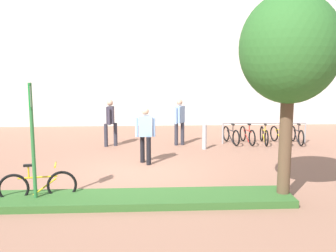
% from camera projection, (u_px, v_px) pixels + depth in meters
% --- Properties ---
extents(ground_plane, '(60.00, 60.00, 0.00)m').
position_uv_depth(ground_plane, '(139.00, 172.00, 11.07)').
color(ground_plane, '#936651').
extents(building_facade, '(28.00, 1.20, 10.00)m').
position_uv_depth(building_facade, '(141.00, 23.00, 19.14)').
color(building_facade, silver).
rests_on(building_facade, ground).
extents(planter_strip, '(7.00, 1.10, 0.16)m').
position_uv_depth(planter_strip, '(133.00, 199.00, 8.63)').
color(planter_strip, '#336028').
rests_on(planter_strip, ground).
extents(tree_sidewalk, '(2.14, 2.14, 4.53)m').
position_uv_depth(tree_sidewalk, '(290.00, 50.00, 8.33)').
color(tree_sidewalk, brown).
rests_on(tree_sidewalk, ground).
extents(parking_sign_post, '(0.09, 0.36, 2.63)m').
position_uv_depth(parking_sign_post, '(32.00, 127.00, 8.26)').
color(parking_sign_post, '#2D7238').
rests_on(parking_sign_post, ground).
extents(bike_at_sign, '(1.66, 0.45, 0.86)m').
position_uv_depth(bike_at_sign, '(38.00, 186.00, 8.68)').
color(bike_at_sign, black).
rests_on(bike_at_sign, ground).
extents(bike_rack_cluster, '(3.21, 1.67, 0.83)m').
position_uv_depth(bike_rack_cluster, '(264.00, 135.00, 14.99)').
color(bike_rack_cluster, '#99999E').
rests_on(bike_rack_cluster, ground).
extents(bollard_steel, '(0.16, 0.16, 0.90)m').
position_uv_depth(bollard_steel, '(204.00, 137.00, 13.96)').
color(bollard_steel, '#ADADB2').
rests_on(bollard_steel, ground).
extents(person_suited_navy, '(0.48, 0.61, 1.72)m').
position_uv_depth(person_suited_navy, '(110.00, 120.00, 14.42)').
color(person_suited_navy, '#2D2D38').
rests_on(person_suited_navy, ground).
extents(person_shirt_blue, '(0.42, 0.52, 1.72)m').
position_uv_depth(person_shirt_blue, '(179.00, 119.00, 14.62)').
color(person_shirt_blue, '#2D2D38').
rests_on(person_shirt_blue, ground).
extents(person_casual_tan, '(0.61, 0.44, 1.72)m').
position_uv_depth(person_casual_tan, '(145.00, 132.00, 11.87)').
color(person_casual_tan, black).
rests_on(person_casual_tan, ground).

